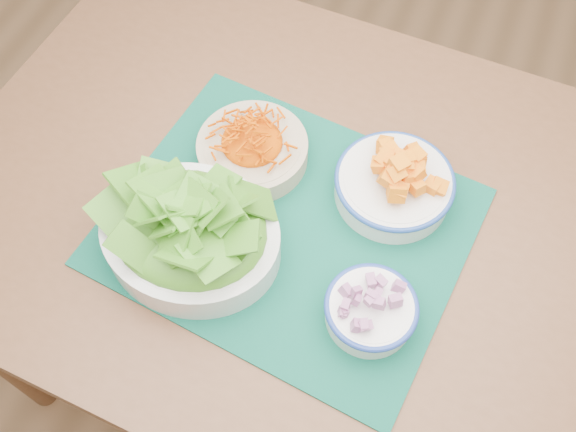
% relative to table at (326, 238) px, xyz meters
% --- Properties ---
extents(ground, '(4.00, 4.00, 0.00)m').
position_rel_table_xyz_m(ground, '(-0.20, 0.05, -0.66)').
color(ground, '#A87B51').
rests_on(ground, ground).
extents(table, '(1.33, 0.92, 0.75)m').
position_rel_table_xyz_m(table, '(0.00, 0.00, 0.00)').
color(table, brown).
rests_on(table, ground).
extents(placemat, '(0.59, 0.50, 0.00)m').
position_rel_table_xyz_m(placemat, '(-0.05, -0.05, 0.09)').
color(placemat, '#04362A').
rests_on(placemat, table).
extents(carrot_bowl, '(0.24, 0.24, 0.07)m').
position_rel_table_xyz_m(carrot_bowl, '(-0.15, 0.05, 0.13)').
color(carrot_bowl, tan).
rests_on(carrot_bowl, placemat).
extents(squash_bowl, '(0.23, 0.23, 0.09)m').
position_rel_table_xyz_m(squash_bowl, '(0.08, 0.07, 0.14)').
color(squash_bowl, silver).
rests_on(squash_bowl, placemat).
extents(lettuce_bowl, '(0.28, 0.23, 0.13)m').
position_rel_table_xyz_m(lettuce_bowl, '(-0.17, -0.14, 0.15)').
color(lettuce_bowl, silver).
rests_on(lettuce_bowl, placemat).
extents(onion_bowl, '(0.14, 0.14, 0.07)m').
position_rel_table_xyz_m(onion_bowl, '(0.11, -0.15, 0.13)').
color(onion_bowl, white).
rests_on(onion_bowl, placemat).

